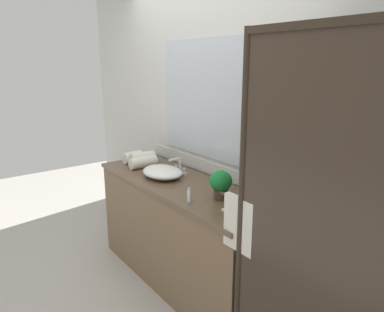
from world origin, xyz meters
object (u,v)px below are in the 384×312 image
at_px(amenity_bottle_lotion, 225,183).
at_px(rolled_towel_middle, 142,158).
at_px(amenity_bottle_conditioner, 189,196).
at_px(rolled_towel_near_edge, 133,157).
at_px(soap_dish, 230,210).
at_px(rolled_towel_far_edge, 143,162).
at_px(faucet, 179,168).
at_px(sink_basin, 162,172).
at_px(amenity_bottle_body_wash, 253,193).
at_px(potted_plant, 221,183).

relative_size(amenity_bottle_lotion, rolled_towel_middle, 0.41).
xyz_separation_m(amenity_bottle_conditioner, rolled_towel_near_edge, (-1.14, 0.17, 0.00)).
relative_size(soap_dish, rolled_towel_far_edge, 0.40).
height_order(amenity_bottle_lotion, rolled_towel_near_edge, rolled_towel_near_edge).
bearing_deg(faucet, rolled_towel_far_edge, -154.07).
relative_size(soap_dish, amenity_bottle_lotion, 1.05).
xyz_separation_m(sink_basin, amenity_bottle_body_wash, (0.80, 0.25, -0.01)).
xyz_separation_m(sink_basin, amenity_bottle_conditioner, (0.58, -0.15, 0.00)).
bearing_deg(rolled_towel_far_edge, rolled_towel_middle, 153.64).
relative_size(sink_basin, soap_dish, 3.93).
height_order(amenity_bottle_conditioner, rolled_towel_near_edge, rolled_towel_near_edge).
height_order(amenity_bottle_body_wash, rolled_towel_far_edge, rolled_towel_far_edge).
distance_m(soap_dish, rolled_towel_near_edge, 1.43).
relative_size(amenity_bottle_conditioner, amenity_bottle_lotion, 1.09).
bearing_deg(soap_dish, rolled_towel_near_edge, 177.83).
relative_size(amenity_bottle_lotion, rolled_towel_far_edge, 0.38).
bearing_deg(sink_basin, rolled_towel_near_edge, 178.43).
bearing_deg(rolled_towel_near_edge, faucet, 15.65).
height_order(soap_dish, rolled_towel_far_edge, rolled_towel_far_edge).
relative_size(amenity_bottle_lotion, rolled_towel_near_edge, 0.51).
bearing_deg(rolled_towel_far_edge, potted_plant, 3.23).
height_order(rolled_towel_middle, rolled_towel_far_edge, rolled_towel_middle).
relative_size(faucet, rolled_towel_far_edge, 0.67).
bearing_deg(soap_dish, amenity_bottle_lotion, 141.87).
distance_m(amenity_bottle_conditioner, rolled_towel_far_edge, 0.93).
relative_size(faucet, amenity_bottle_conditioner, 1.64).
distance_m(potted_plant, amenity_bottle_lotion, 0.21).
bearing_deg(rolled_towel_middle, amenity_bottle_body_wash, 8.40).
bearing_deg(rolled_towel_near_edge, rolled_towel_far_edge, -2.03).
bearing_deg(amenity_bottle_lotion, sink_basin, -157.72).
distance_m(soap_dish, amenity_bottle_body_wash, 0.29).
bearing_deg(faucet, amenity_bottle_conditioner, -29.11).
distance_m(faucet, amenity_bottle_conditioner, 0.67).
bearing_deg(rolled_towel_middle, rolled_towel_far_edge, -26.36).
distance_m(sink_basin, potted_plant, 0.67).
relative_size(soap_dish, rolled_towel_middle, 0.44).
bearing_deg(potted_plant, rolled_towel_near_edge, -177.72).
bearing_deg(amenity_bottle_body_wash, rolled_towel_middle, -171.60).
xyz_separation_m(amenity_bottle_body_wash, rolled_towel_middle, (-1.25, -0.18, 0.02)).
xyz_separation_m(potted_plant, amenity_bottle_lotion, (-0.12, 0.16, -0.07)).
bearing_deg(potted_plant, faucet, 170.77).
xyz_separation_m(faucet, potted_plant, (0.66, -0.11, 0.07)).
distance_m(soap_dish, rolled_towel_far_edge, 1.21).
height_order(faucet, rolled_towel_middle, faucet).
bearing_deg(potted_plant, rolled_towel_middle, -179.91).
bearing_deg(rolled_towel_near_edge, amenity_bottle_body_wash, 9.65).
distance_m(potted_plant, rolled_towel_near_edge, 1.22).
bearing_deg(soap_dish, potted_plant, 153.88).
relative_size(amenity_bottle_body_wash, rolled_towel_far_edge, 0.32).
bearing_deg(potted_plant, soap_dish, -26.12).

